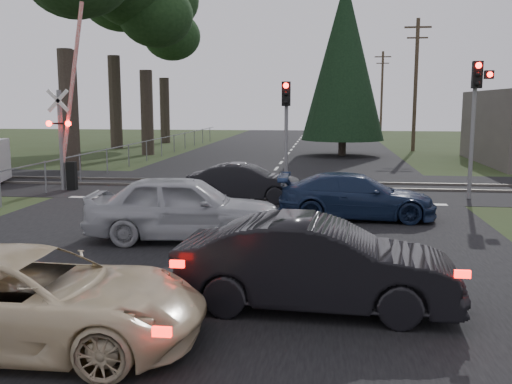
% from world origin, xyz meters
% --- Properties ---
extents(ground, '(120.00, 120.00, 0.00)m').
position_xyz_m(ground, '(0.00, 0.00, 0.00)').
color(ground, '#2A3518').
rests_on(ground, ground).
extents(road, '(14.00, 100.00, 0.01)m').
position_xyz_m(road, '(0.00, 10.00, 0.01)').
color(road, black).
rests_on(road, ground).
extents(rail_corridor, '(120.00, 8.00, 0.01)m').
position_xyz_m(rail_corridor, '(0.00, 12.00, 0.01)').
color(rail_corridor, black).
rests_on(rail_corridor, ground).
extents(stop_line, '(13.00, 0.35, 0.00)m').
position_xyz_m(stop_line, '(0.00, 8.20, 0.01)').
color(stop_line, silver).
rests_on(stop_line, ground).
extents(rail_near, '(120.00, 0.12, 0.10)m').
position_xyz_m(rail_near, '(0.00, 11.20, 0.05)').
color(rail_near, '#59544C').
rests_on(rail_near, ground).
extents(rail_far, '(120.00, 0.12, 0.10)m').
position_xyz_m(rail_far, '(0.00, 12.80, 0.05)').
color(rail_far, '#59544C').
rests_on(rail_far, ground).
extents(crossing_signal, '(1.62, 0.38, 6.96)m').
position_xyz_m(crossing_signal, '(-7.27, 9.79, 2.06)').
color(crossing_signal, slate).
rests_on(crossing_signal, ground).
extents(traffic_signal_right, '(0.68, 0.48, 4.70)m').
position_xyz_m(traffic_signal_right, '(7.55, 9.47, 3.31)').
color(traffic_signal_right, slate).
rests_on(traffic_signal_right, ground).
extents(traffic_signal_center, '(0.32, 0.48, 4.10)m').
position_xyz_m(traffic_signal_center, '(1.00, 10.68, 2.81)').
color(traffic_signal_center, slate).
rests_on(traffic_signal_center, ground).
extents(utility_pole_mid, '(1.80, 0.26, 9.00)m').
position_xyz_m(utility_pole_mid, '(8.50, 30.00, 4.73)').
color(utility_pole_mid, '#4C3D2D').
rests_on(utility_pole_mid, ground).
extents(utility_pole_far, '(1.80, 0.26, 9.00)m').
position_xyz_m(utility_pole_far, '(8.50, 55.00, 4.73)').
color(utility_pole_far, '#4C3D2D').
rests_on(utility_pole_far, ground).
extents(euc_tree_c, '(6.00, 6.00, 13.20)m').
position_xyz_m(euc_tree_c, '(-9.00, 25.00, 9.51)').
color(euc_tree_c, '#473D33').
rests_on(euc_tree_c, ground).
extents(euc_tree_e, '(6.00, 6.00, 13.20)m').
position_xyz_m(euc_tree_e, '(-11.00, 36.00, 9.51)').
color(euc_tree_e, '#473D33').
rests_on(euc_tree_e, ground).
extents(conifer_tree, '(5.20, 5.20, 11.00)m').
position_xyz_m(conifer_tree, '(3.50, 26.00, 5.99)').
color(conifer_tree, '#473D33').
rests_on(conifer_tree, ground).
extents(fence_left, '(0.10, 36.00, 1.20)m').
position_xyz_m(fence_left, '(-7.80, 22.50, 0.00)').
color(fence_left, slate).
rests_on(fence_left, ground).
extents(cream_coupe, '(4.83, 2.33, 1.33)m').
position_xyz_m(cream_coupe, '(-1.41, -3.82, 0.66)').
color(cream_coupe, beige).
rests_on(cream_coupe, ground).
extents(dark_hatchback, '(4.56, 1.81, 1.48)m').
position_xyz_m(dark_hatchback, '(2.42, -1.90, 0.74)').
color(dark_hatchback, black).
rests_on(dark_hatchback, ground).
extents(silver_car, '(4.84, 2.30, 1.60)m').
position_xyz_m(silver_car, '(-0.86, 2.46, 0.80)').
color(silver_car, '#A5A7AD').
rests_on(silver_car, ground).
extents(blue_sedan, '(4.50, 1.87, 1.30)m').
position_xyz_m(blue_sedan, '(3.41, 5.60, 0.65)').
color(blue_sedan, '#162443').
rests_on(blue_sedan, ground).
extents(dark_car_far, '(3.86, 1.42, 1.26)m').
position_xyz_m(dark_car_far, '(-0.20, 8.21, 0.63)').
color(dark_car_far, black).
rests_on(dark_car_far, ground).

